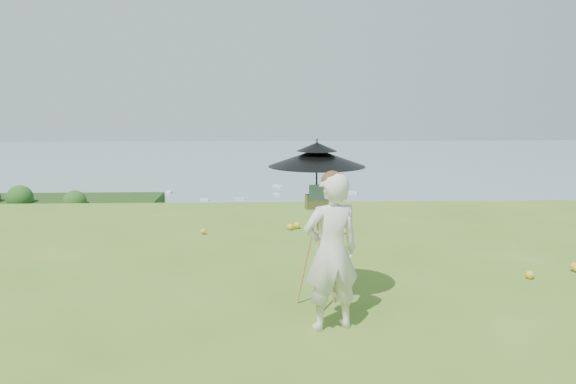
{
  "coord_description": "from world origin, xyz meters",
  "views": [
    {
      "loc": [
        -0.37,
        -5.93,
        2.44
      ],
      "look_at": [
        -0.06,
        2.72,
        0.97
      ],
      "focal_mm": 35.0,
      "sensor_mm": 36.0,
      "label": 1
    }
  ],
  "objects": [
    {
      "name": "field_easel",
      "position": [
        0.19,
        0.32,
        0.73
      ],
      "size": [
        0.67,
        0.67,
        1.47
      ],
      "primitive_type": null,
      "rotation": [
        0.0,
        0.0,
        0.23
      ],
      "color": "#9F6D42",
      "rests_on": "ground"
    },
    {
      "name": "slope_trees",
      "position": [
        0.0,
        35.0,
        -15.0
      ],
      "size": [
        110.0,
        50.0,
        6.0
      ],
      "primitive_type": null,
      "color": "#164B17",
      "rests_on": "forest_slope"
    },
    {
      "name": "wildflowers",
      "position": [
        0.0,
        0.25,
        0.06
      ],
      "size": [
        10.0,
        10.5,
        0.12
      ],
      "primitive_type": null,
      "color": "gold",
      "rests_on": "ground"
    },
    {
      "name": "peninsula",
      "position": [
        -75.0,
        155.0,
        -29.0
      ],
      "size": [
        90.0,
        60.0,
        12.0
      ],
      "primitive_type": null,
      "color": "black",
      "rests_on": "bay_water"
    },
    {
      "name": "moored_boats",
      "position": [
        -12.5,
        161.0,
        -33.65
      ],
      "size": [
        140.0,
        140.0,
        0.7
      ],
      "primitive_type": null,
      "color": "silver",
      "rests_on": "bay_water"
    },
    {
      "name": "shoreline_tier",
      "position": [
        0.0,
        75.0,
        -36.0
      ],
      "size": [
        170.0,
        28.0,
        8.0
      ],
      "primitive_type": "cube",
      "color": "#726A5B",
      "rests_on": "bay_water"
    },
    {
      "name": "painter_cap",
      "position": [
        0.28,
        -0.28,
        1.63
      ],
      "size": [
        0.29,
        0.32,
        0.1
      ],
      "primitive_type": null,
      "rotation": [
        0.0,
        0.0,
        0.3
      ],
      "color": "#DD7986",
      "rests_on": "painter"
    },
    {
      "name": "painter",
      "position": [
        0.28,
        -0.28,
        0.84
      ],
      "size": [
        0.7,
        0.56,
        1.68
      ],
      "primitive_type": "imported",
      "rotation": [
        0.0,
        0.0,
        3.43
      ],
      "color": "beige",
      "rests_on": "ground"
    },
    {
      "name": "ground",
      "position": [
        0.0,
        0.0,
        0.0
      ],
      "size": [
        14.0,
        14.0,
        0.0
      ],
      "primitive_type": "plane",
      "color": "#4A7621",
      "rests_on": "ground"
    },
    {
      "name": "harbor_town",
      "position": [
        0.0,
        75.0,
        -29.5
      ],
      "size": [
        110.0,
        22.0,
        5.0
      ],
      "primitive_type": null,
      "color": "silver",
      "rests_on": "shoreline_tier"
    },
    {
      "name": "bay_water",
      "position": [
        0.0,
        240.0,
        -34.0
      ],
      "size": [
        700.0,
        700.0,
        0.0
      ],
      "primitive_type": "plane",
      "color": "slate",
      "rests_on": "ground"
    },
    {
      "name": "sun_umbrella",
      "position": [
        0.18,
        0.35,
        1.59
      ],
      "size": [
        1.32,
        1.32,
        0.77
      ],
      "primitive_type": null,
      "rotation": [
        0.0,
        0.0,
        0.22
      ],
      "color": "black",
      "rests_on": "field_easel"
    }
  ]
}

